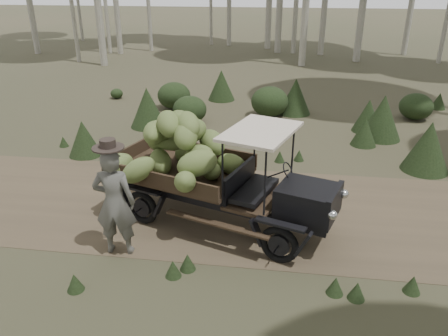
{
  "coord_description": "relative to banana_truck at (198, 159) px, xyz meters",
  "views": [
    {
      "loc": [
        0.74,
        -7.98,
        4.52
      ],
      "look_at": [
        -0.31,
        -0.59,
        1.19
      ],
      "focal_mm": 35.0,
      "sensor_mm": 36.0,
      "label": 1
    }
  ],
  "objects": [
    {
      "name": "ground",
      "position": [
        0.82,
        0.49,
        -1.3
      ],
      "size": [
        120.0,
        120.0,
        0.0
      ],
      "primitive_type": "plane",
      "color": "#473D2B",
      "rests_on": "ground"
    },
    {
      "name": "dirt_track",
      "position": [
        0.82,
        0.49,
        -1.29
      ],
      "size": [
        70.0,
        4.0,
        0.01
      ],
      "primitive_type": "cube",
      "color": "brown",
      "rests_on": "ground"
    },
    {
      "name": "banana_truck",
      "position": [
        0.0,
        0.0,
        0.0
      ],
      "size": [
        4.75,
        2.85,
        2.23
      ],
      "rotation": [
        0.0,
        0.0,
        -0.33
      ],
      "color": "black",
      "rests_on": "ground"
    },
    {
      "name": "farmer",
      "position": [
        -1.18,
        -1.33,
        -0.29
      ],
      "size": [
        0.75,
        0.56,
        2.12
      ],
      "rotation": [
        0.0,
        0.0,
        3.22
      ],
      "color": "#595851",
      "rests_on": "ground"
    },
    {
      "name": "undergrowth",
      "position": [
        1.64,
        0.87,
        -0.76
      ],
      "size": [
        22.35,
        20.29,
        1.4
      ],
      "color": "#233319",
      "rests_on": "ground"
    }
  ]
}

